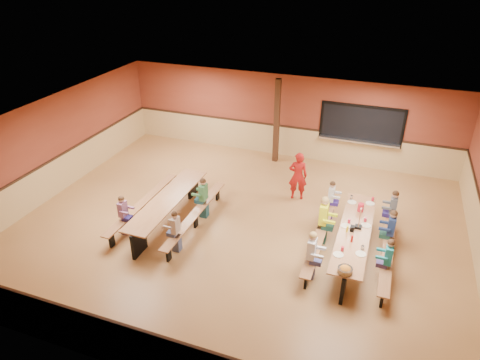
% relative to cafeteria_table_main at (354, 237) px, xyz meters
% --- Properties ---
extents(ground, '(12.00, 12.00, 0.00)m').
position_rel_cafeteria_table_main_xyz_m(ground, '(-3.11, 0.18, -0.53)').
color(ground, '#986739').
rests_on(ground, ground).
extents(room_envelope, '(12.04, 10.04, 3.02)m').
position_rel_cafeteria_table_main_xyz_m(room_envelope, '(-3.11, 0.18, 0.16)').
color(room_envelope, brown).
rests_on(room_envelope, ground).
extents(kitchen_pass_through, '(2.78, 0.28, 1.38)m').
position_rel_cafeteria_table_main_xyz_m(kitchen_pass_through, '(-0.51, 5.14, 0.96)').
color(kitchen_pass_through, black).
rests_on(kitchen_pass_through, ground).
extents(structural_post, '(0.18, 0.18, 3.00)m').
position_rel_cafeteria_table_main_xyz_m(structural_post, '(-3.31, 4.58, 0.97)').
color(structural_post, '#321C10').
rests_on(structural_post, ground).
extents(cafeteria_table_main, '(1.91, 3.70, 0.74)m').
position_rel_cafeteria_table_main_xyz_m(cafeteria_table_main, '(0.00, 0.00, 0.00)').
color(cafeteria_table_main, '#9C653E').
rests_on(cafeteria_table_main, ground).
extents(cafeteria_table_second, '(1.91, 3.70, 0.74)m').
position_rel_cafeteria_table_main_xyz_m(cafeteria_table_second, '(-5.03, -0.23, 0.00)').
color(cafeteria_table_second, '#9C653E').
rests_on(cafeteria_table_second, ground).
extents(seated_child_white_left, '(0.39, 0.32, 1.24)m').
position_rel_cafeteria_table_main_xyz_m(seated_child_white_left, '(-0.83, -1.17, 0.10)').
color(seated_child_white_left, white).
rests_on(seated_child_white_left, ground).
extents(seated_adult_yellow, '(0.43, 0.35, 1.33)m').
position_rel_cafeteria_table_main_xyz_m(seated_adult_yellow, '(-0.83, 0.29, 0.14)').
color(seated_adult_yellow, '#EDFF1C').
rests_on(seated_adult_yellow, ground).
extents(seated_child_grey_left, '(0.33, 0.27, 1.14)m').
position_rel_cafeteria_table_main_xyz_m(seated_child_grey_left, '(-0.83, 1.53, 0.04)').
color(seated_child_grey_left, silver).
rests_on(seated_child_grey_left, ground).
extents(seated_child_teal_right, '(0.35, 0.29, 1.17)m').
position_rel_cafeteria_table_main_xyz_m(seated_child_teal_right, '(0.83, -0.75, 0.06)').
color(seated_child_teal_right, teal).
rests_on(seated_child_teal_right, ground).
extents(seated_child_navy_right, '(0.37, 0.31, 1.22)m').
position_rel_cafeteria_table_main_xyz_m(seated_child_navy_right, '(0.83, 0.42, 0.08)').
color(seated_child_navy_right, navy).
rests_on(seated_child_navy_right, ground).
extents(seated_child_char_right, '(0.37, 0.30, 1.21)m').
position_rel_cafeteria_table_main_xyz_m(seated_child_char_right, '(0.83, 1.44, 0.08)').
color(seated_child_char_right, '#52575D').
rests_on(seated_child_char_right, ground).
extents(seated_child_purple_sec, '(0.33, 0.27, 1.14)m').
position_rel_cafeteria_table_main_xyz_m(seated_child_purple_sec, '(-5.85, -1.15, 0.04)').
color(seated_child_purple_sec, '#8F5A87').
rests_on(seated_child_purple_sec, ground).
extents(seated_child_green_sec, '(0.37, 0.30, 1.21)m').
position_rel_cafeteria_table_main_xyz_m(seated_child_green_sec, '(-4.20, 0.33, 0.08)').
color(seated_child_green_sec, '#3A7846').
rests_on(seated_child_green_sec, ground).
extents(seated_child_tan_sec, '(0.34, 0.27, 1.14)m').
position_rel_cafeteria_table_main_xyz_m(seated_child_tan_sec, '(-4.20, -1.34, 0.04)').
color(seated_child_tan_sec, '#AE998B').
rests_on(seated_child_tan_sec, ground).
extents(standing_woman, '(0.62, 0.48, 1.53)m').
position_rel_cafeteria_table_main_xyz_m(standing_woman, '(-1.95, 2.25, 0.24)').
color(standing_woman, '#AA1513').
rests_on(standing_woman, ground).
extents(punch_pitcher, '(0.16, 0.16, 0.22)m').
position_rel_cafeteria_table_main_xyz_m(punch_pitcher, '(0.02, 0.94, 0.32)').
color(punch_pitcher, red).
rests_on(punch_pitcher, cafeteria_table_main).
extents(chip_bowl, '(0.32, 0.32, 0.15)m').
position_rel_cafeteria_table_main_xyz_m(chip_bowl, '(-0.01, -1.65, 0.29)').
color(chip_bowl, orange).
rests_on(chip_bowl, cafeteria_table_main).
extents(napkin_dispenser, '(0.10, 0.14, 0.13)m').
position_rel_cafeteria_table_main_xyz_m(napkin_dispenser, '(-0.07, -0.04, 0.28)').
color(napkin_dispenser, black).
rests_on(napkin_dispenser, cafeteria_table_main).
extents(condiment_mustard, '(0.06, 0.06, 0.17)m').
position_rel_cafeteria_table_main_xyz_m(condiment_mustard, '(-0.17, -0.14, 0.30)').
color(condiment_mustard, yellow).
rests_on(condiment_mustard, cafeteria_table_main).
extents(condiment_ketchup, '(0.06, 0.06, 0.17)m').
position_rel_cafeteria_table_main_xyz_m(condiment_ketchup, '(-0.02, -0.50, 0.30)').
color(condiment_ketchup, '#B2140F').
rests_on(condiment_ketchup, cafeteria_table_main).
extents(table_paddle, '(0.16, 0.16, 0.56)m').
position_rel_cafeteria_table_main_xyz_m(table_paddle, '(0.06, 0.14, 0.35)').
color(table_paddle, black).
rests_on(table_paddle, cafeteria_table_main).
extents(place_settings, '(0.65, 3.30, 0.11)m').
position_rel_cafeteria_table_main_xyz_m(place_settings, '(0.00, -0.00, 0.27)').
color(place_settings, beige).
rests_on(place_settings, cafeteria_table_main).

